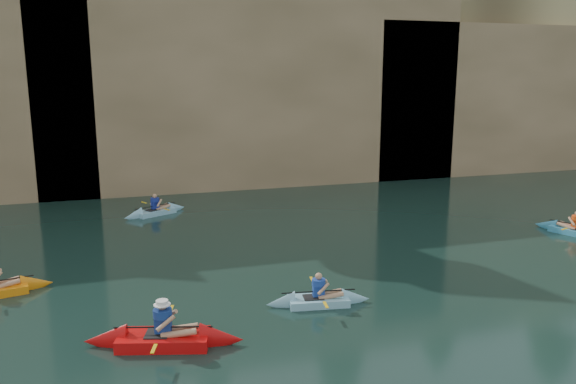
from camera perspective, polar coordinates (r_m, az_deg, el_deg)
name	(u,v)px	position (r m, az deg, el deg)	size (l,w,h in m)	color
cliff	(205,80)	(39.27, -8.44, 11.19)	(70.00, 16.00, 12.00)	tan
cliff_slab_center	(261,86)	(32.44, -2.78, 10.66)	(24.00, 2.40, 11.40)	#9F8460
cliff_slab_east	(548,96)	(42.19, 24.90, 8.80)	(26.00, 2.40, 9.84)	#9F8460
sea_cave_center	(157,164)	(31.18, -13.14, 2.75)	(3.50, 1.00, 3.20)	black
sea_cave_east	(391,143)	(34.97, 10.40, 4.90)	(5.00, 1.00, 4.50)	black
main_kayaker	(164,338)	(14.15, -12.51, -14.30)	(3.90, 2.49, 1.42)	red
kayaker_ltblue_near	(318,300)	(16.09, 3.10, -10.89)	(3.04, 2.31, 1.17)	#80BFD6
kayaker_ltblue_mid	(155,211)	(26.71, -13.32, -1.93)	(3.17, 2.16, 1.21)	#82BFDA
kayaker_blue_east	(576,231)	(25.57, 27.19, -3.55)	(2.27, 3.46, 1.22)	#3996C3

